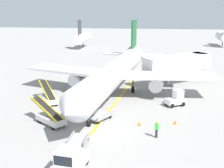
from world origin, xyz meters
TOP-DOWN VIEW (x-y plane):
  - ground_plane at (0.00, 0.00)m, footprint 300.00×300.00m
  - taxi_line_yellow at (-0.15, 5.00)m, footprint 8.89×79.57m
  - airliner at (-0.10, 13.38)m, footprint 28.45×35.34m
  - jet_bridge at (9.86, 21.15)m, footprint 11.43×10.07m
  - pushback_tug at (-0.78, -7.53)m, footprint 2.23×3.76m
  - baggage_tug_near_wing at (8.22, 9.60)m, footprint 2.73×2.36m
  - belt_loader_forward_hold at (-5.64, 1.34)m, footprint 4.80×3.91m
  - belt_loader_aft_hold at (-8.41, 8.20)m, footprint 3.97×4.77m
  - baggage_cart_loaded at (-0.50, 3.37)m, footprint 2.72×3.68m
  - baggage_cart_empty_trailing at (-1.30, -2.93)m, footprint 1.59×3.77m
  - ground_crew_marshaller at (-3.68, 7.21)m, footprint 0.36×0.24m
  - ground_crew_wing_walker at (5.74, -0.29)m, footprint 0.36×0.24m
  - safety_cone_nose_left at (7.78, 3.39)m, footprint 0.36×0.36m
  - safety_cone_nose_right at (3.95, 2.42)m, footprint 0.36×0.36m
  - distant_aircraft_far_left at (-17.17, 61.51)m, footprint 3.00×10.10m
  - distant_aircraft_mid_left at (27.10, 72.54)m, footprint 3.00×10.10m

SIDE VIEW (x-z plane):
  - ground_plane at x=0.00m, z-range 0.00..0.00m
  - taxi_line_yellow at x=-0.15m, z-range 0.00..0.01m
  - safety_cone_nose_left at x=7.78m, z-range 0.00..0.44m
  - safety_cone_nose_right at x=3.95m, z-range 0.00..0.44m
  - baggage_cart_loaded at x=-0.50m, z-range 0.00..0.94m
  - baggage_cart_empty_trailing at x=-1.30m, z-range 0.00..0.94m
  - belt_loader_forward_hold at x=-5.64m, z-range -0.52..2.07m
  - belt_loader_aft_hold at x=-8.41m, z-range -0.52..2.07m
  - ground_crew_marshaller at x=-3.68m, z-range 0.06..1.76m
  - ground_crew_wing_walker at x=5.74m, z-range 0.06..1.76m
  - baggage_tug_near_wing at x=8.22m, z-range -0.12..1.98m
  - pushback_tug at x=-0.78m, z-range -0.11..2.09m
  - distant_aircraft_far_left at x=-17.17m, z-range -1.18..7.62m
  - distant_aircraft_mid_left at x=27.10m, z-range -1.18..7.62m
  - airliner at x=-0.10m, z-range -1.63..8.47m
  - jet_bridge at x=9.86m, z-range 1.12..5.97m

